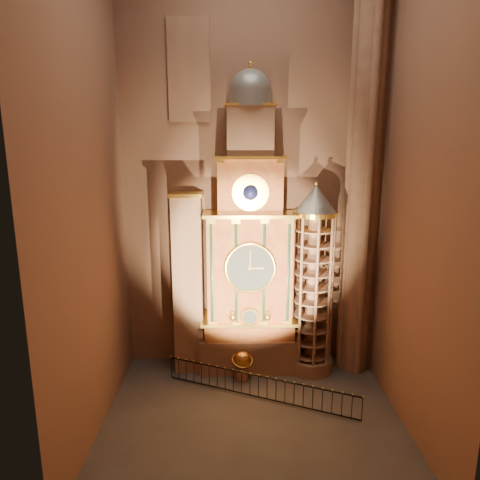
{
  "coord_description": "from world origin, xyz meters",
  "views": [
    {
      "loc": [
        -0.84,
        -17.84,
        12.62
      ],
      "look_at": [
        -0.55,
        3.0,
        8.04
      ],
      "focal_mm": 32.0,
      "sensor_mm": 36.0,
      "label": 1
    }
  ],
  "objects_px": {
    "astronomical_clock": "(250,257)",
    "stair_turret": "(313,282)",
    "portrait_tower": "(189,283)",
    "celestial_globe": "(242,363)",
    "iron_railing": "(259,387)"
  },
  "relations": [
    {
      "from": "celestial_globe",
      "to": "iron_railing",
      "type": "relative_size",
      "value": 0.18
    },
    {
      "from": "astronomical_clock",
      "to": "iron_railing",
      "type": "relative_size",
      "value": 1.77
    },
    {
      "from": "astronomical_clock",
      "to": "stair_turret",
      "type": "relative_size",
      "value": 1.55
    },
    {
      "from": "stair_turret",
      "to": "celestial_globe",
      "type": "distance_m",
      "value": 5.9
    },
    {
      "from": "astronomical_clock",
      "to": "stair_turret",
      "type": "distance_m",
      "value": 3.78
    },
    {
      "from": "portrait_tower",
      "to": "celestial_globe",
      "type": "height_order",
      "value": "portrait_tower"
    },
    {
      "from": "portrait_tower",
      "to": "stair_turret",
      "type": "height_order",
      "value": "stair_turret"
    },
    {
      "from": "astronomical_clock",
      "to": "stair_turret",
      "type": "xyz_separation_m",
      "value": [
        3.5,
        -0.26,
        -1.41
      ]
    },
    {
      "from": "stair_turret",
      "to": "iron_railing",
      "type": "relative_size",
      "value": 1.15
    },
    {
      "from": "stair_turret",
      "to": "celestial_globe",
      "type": "relative_size",
      "value": 6.48
    },
    {
      "from": "portrait_tower",
      "to": "celestial_globe",
      "type": "bearing_deg",
      "value": -24.84
    },
    {
      "from": "celestial_globe",
      "to": "portrait_tower",
      "type": "bearing_deg",
      "value": 155.16
    },
    {
      "from": "stair_turret",
      "to": "iron_railing",
      "type": "height_order",
      "value": "stair_turret"
    },
    {
      "from": "astronomical_clock",
      "to": "celestial_globe",
      "type": "bearing_deg",
      "value": -107.02
    },
    {
      "from": "iron_railing",
      "to": "celestial_globe",
      "type": "bearing_deg",
      "value": 112.92
    }
  ]
}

